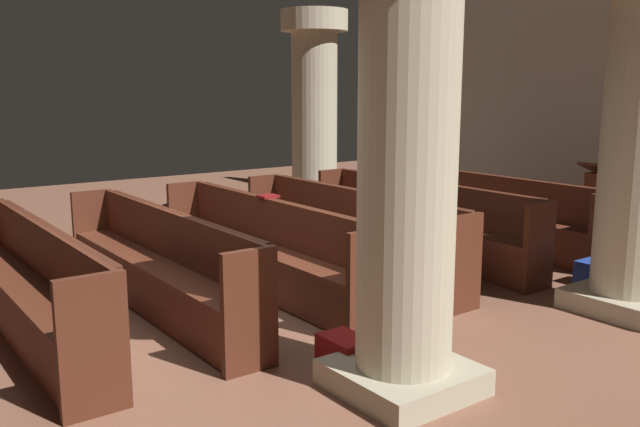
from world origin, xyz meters
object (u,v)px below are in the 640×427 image
at_px(pillar_aisle_rear, 408,150).
at_px(kneeler_box_blue, 598,274).
at_px(pew_row_0, 482,208).
at_px(pillar_far_side, 314,114).
at_px(pew_row_3, 261,243).
at_px(lectern, 598,211).
at_px(hymn_book, 268,196).
at_px(kneeler_box_red, 345,352).
at_px(pew_row_5, 28,279).
at_px(pew_row_2, 347,229).
at_px(pew_row_1, 420,218).
at_px(pew_row_4, 157,259).

xyz_separation_m(pillar_aisle_rear, kneeler_box_blue, (-0.60, 3.32, -1.51)).
xyz_separation_m(pew_row_0, pillar_far_side, (-2.50, -0.86, 1.14)).
height_order(pew_row_3, lectern, lectern).
height_order(pillar_aisle_rear, kneeler_box_blue, pillar_aisle_rear).
distance_m(hymn_book, kneeler_box_red, 2.43).
relative_size(pew_row_0, pew_row_5, 1.00).
distance_m(pew_row_2, pew_row_5, 3.33).
distance_m(pew_row_0, kneeler_box_red, 4.37).
xyz_separation_m(pew_row_1, pew_row_3, (0.00, -2.22, 0.00)).
relative_size(pillar_far_side, lectern, 2.88).
bearing_deg(pew_row_5, pew_row_4, 90.00).
distance_m(pew_row_2, hymn_book, 1.03).
xyz_separation_m(kneeler_box_blue, kneeler_box_red, (0.07, -3.39, -0.01)).
height_order(pew_row_3, pew_row_5, same).
bearing_deg(pew_row_2, pillar_aisle_rear, -31.44).
xyz_separation_m(pew_row_4, hymn_book, (-0.15, 1.30, 0.43)).
xyz_separation_m(pew_row_5, kneeler_box_blue, (1.95, 5.08, -0.36)).
relative_size(pew_row_3, kneeler_box_red, 8.99).
height_order(pew_row_3, kneeler_box_blue, pew_row_3).
bearing_deg(pew_row_5, pillar_far_side, 118.10).
relative_size(pew_row_0, kneeler_box_blue, 9.18).
xyz_separation_m(pillar_far_side, hymn_book, (2.35, -2.28, -0.71)).
relative_size(pew_row_3, pillar_far_side, 1.11).
xyz_separation_m(pew_row_0, pew_row_3, (0.00, -3.33, 0.00)).
xyz_separation_m(pew_row_1, pillar_far_side, (-2.50, 0.25, 1.14)).
bearing_deg(pew_row_0, pillar_aisle_rear, -55.95).
xyz_separation_m(pew_row_3, lectern, (0.91, 4.52, -0.03)).
bearing_deg(lectern, kneeler_box_red, -77.53).
bearing_deg(pew_row_3, pew_row_1, 90.00).
height_order(pew_row_5, pillar_aisle_rear, pillar_aisle_rear).
bearing_deg(pew_row_1, pew_row_0, 90.00).
bearing_deg(pew_row_5, kneeler_box_blue, 68.99).
relative_size(pew_row_4, pew_row_5, 1.00).
relative_size(pew_row_2, kneeler_box_red, 8.99).
xyz_separation_m(pew_row_0, pew_row_1, (0.00, -1.11, 0.00)).
bearing_deg(pew_row_0, hymn_book, -92.82).
bearing_deg(pew_row_3, pew_row_0, 90.00).
distance_m(hymn_book, kneeler_box_blue, 3.50).
height_order(pew_row_5, kneeler_box_red, pew_row_5).
distance_m(lectern, kneeler_box_red, 5.18).
distance_m(pew_row_4, pew_row_5, 1.11).
xyz_separation_m(pew_row_5, lectern, (0.91, 6.74, -0.03)).
xyz_separation_m(pew_row_4, pillar_far_side, (-2.50, 3.58, 1.14)).
xyz_separation_m(pillar_aisle_rear, hymn_book, (-2.71, 0.64, -0.71)).
bearing_deg(kneeler_box_red, pillar_far_side, 146.47).
distance_m(pillar_far_side, hymn_book, 3.35).
bearing_deg(kneeler_box_red, kneeler_box_blue, 91.19).
distance_m(pew_row_1, kneeler_box_blue, 2.09).
relative_size(pew_row_1, pillar_far_side, 1.11).
bearing_deg(pillar_far_side, kneeler_box_red, -33.53).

